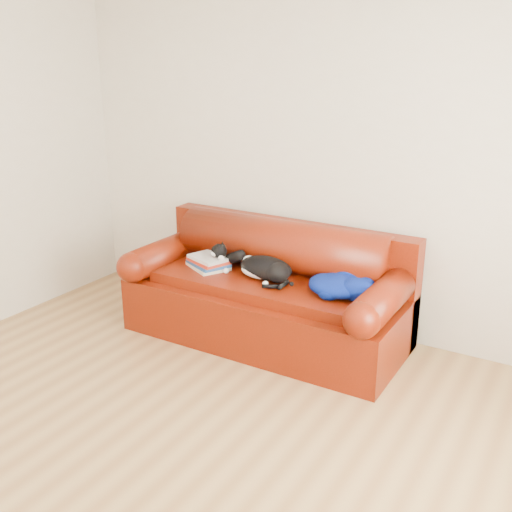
{
  "coord_description": "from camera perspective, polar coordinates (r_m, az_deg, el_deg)",
  "views": [
    {
      "loc": [
        1.87,
        -2.15,
        2.09
      ],
      "look_at": [
        -0.22,
        1.35,
        0.71
      ],
      "focal_mm": 42.0,
      "sensor_mm": 36.0,
      "label": 1
    }
  ],
  "objects": [
    {
      "name": "cat",
      "position": [
        4.42,
        0.81,
        -1.19
      ],
      "size": [
        0.57,
        0.37,
        0.22
      ],
      "rotation": [
        0.0,
        0.0,
        -0.37
      ],
      "color": "black",
      "rests_on": "sofa_base"
    },
    {
      "name": "room_shell",
      "position": [
        2.81,
        -8.13,
        9.9
      ],
      "size": [
        4.52,
        4.02,
        2.61
      ],
      "color": "beige",
      "rests_on": "ground"
    },
    {
      "name": "sofa_base",
      "position": [
        4.58,
        0.93,
        -5.1
      ],
      "size": [
        2.1,
        0.9,
        0.5
      ],
      "color": "#400C02",
      "rests_on": "ground"
    },
    {
      "name": "sofa_back",
      "position": [
        4.67,
        2.44,
        -0.64
      ],
      "size": [
        2.1,
        1.01,
        0.88
      ],
      "color": "#400C02",
      "rests_on": "ground"
    },
    {
      "name": "blanket",
      "position": [
        4.2,
        8.09,
        -2.72
      ],
      "size": [
        0.56,
        0.45,
        0.16
      ],
      "rotation": [
        0.0,
        0.0,
        0.19
      ],
      "color": "#020742",
      "rests_on": "sofa_base"
    },
    {
      "name": "ground",
      "position": [
        3.53,
        -8.67,
        -17.81
      ],
      "size": [
        4.5,
        4.5,
        0.0
      ],
      "primitive_type": "plane",
      "color": "brown",
      "rests_on": "ground"
    },
    {
      "name": "book_stack",
      "position": [
        4.68,
        -4.52,
        -0.57
      ],
      "size": [
        0.4,
        0.36,
        0.1
      ],
      "rotation": [
        0.0,
        0.0,
        -0.41
      ],
      "color": "beige",
      "rests_on": "sofa_base"
    }
  ]
}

